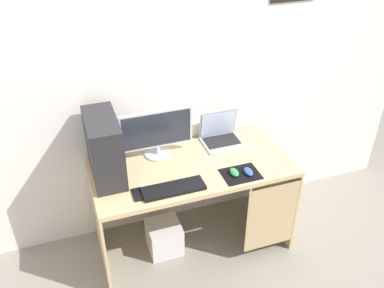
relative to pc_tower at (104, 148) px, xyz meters
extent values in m
plane|color=gray|center=(0.59, -0.08, -0.98)|extent=(8.00, 8.00, 0.00)
cube|color=silver|center=(0.59, 0.30, 0.32)|extent=(4.00, 0.04, 2.60)
cube|color=tan|center=(0.59, -0.08, -0.24)|extent=(1.43, 0.68, 0.03)
cube|color=tan|center=(-0.12, -0.08, -0.62)|extent=(0.02, 0.68, 0.72)
cube|color=tan|center=(1.30, -0.08, -0.62)|extent=(0.02, 0.68, 0.72)
cube|color=tan|center=(1.08, -0.42, -0.58)|extent=(0.40, 0.01, 0.58)
cube|color=#232326|center=(0.00, 0.00, 0.00)|extent=(0.20, 0.45, 0.45)
cylinder|color=#B7BCC6|center=(0.39, 0.13, -0.22)|extent=(0.19, 0.19, 0.01)
cylinder|color=#B7BCC6|center=(0.39, 0.13, -0.18)|extent=(0.04, 0.04, 0.06)
cube|color=#B7BCC6|center=(0.39, 0.12, 0.00)|extent=(0.53, 0.02, 0.29)
cube|color=#232833|center=(0.39, 0.11, 0.00)|extent=(0.50, 0.00, 0.26)
cube|color=#9EA3A8|center=(0.90, 0.11, -0.22)|extent=(0.30, 0.25, 0.01)
cube|color=black|center=(0.90, 0.13, -0.21)|extent=(0.26, 0.17, 0.00)
cube|color=#9EA3A8|center=(0.90, 0.21, -0.10)|extent=(0.30, 0.05, 0.23)
cube|color=#ADC1E5|center=(0.90, 0.21, -0.10)|extent=(0.28, 0.04, 0.21)
cube|color=black|center=(0.38, -0.30, -0.21)|extent=(0.42, 0.14, 0.02)
cube|color=black|center=(0.87, -0.29, -0.22)|extent=(0.26, 0.20, 0.00)
ellipsoid|color=#338C4C|center=(0.83, -0.28, -0.20)|extent=(0.06, 0.10, 0.03)
ellipsoid|color=#2D51B2|center=(0.92, -0.31, -0.20)|extent=(0.06, 0.10, 0.03)
cube|color=black|center=(0.15, -0.28, -0.22)|extent=(0.07, 0.13, 0.01)
cube|color=silver|center=(0.36, -0.09, -0.85)|extent=(0.25, 0.25, 0.25)
camera|label=1|loc=(-0.21, -2.37, 1.53)|focal=39.20mm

